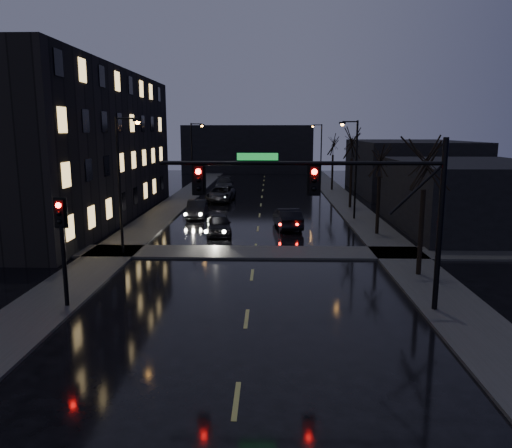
# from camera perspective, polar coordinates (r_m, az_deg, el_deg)

# --- Properties ---
(ground) EXTENTS (160.00, 160.00, 0.00)m
(ground) POSITION_cam_1_polar(r_m,az_deg,el_deg) (12.78, -2.92, -24.02)
(ground) COLOR black
(ground) RESTS_ON ground
(sidewalk_left) EXTENTS (3.00, 140.00, 0.12)m
(sidewalk_left) POSITION_cam_1_polar(r_m,az_deg,el_deg) (46.98, -9.94, 1.74)
(sidewalk_left) COLOR #2D2D2B
(sidewalk_left) RESTS_ON ground
(sidewalk_right) EXTENTS (3.00, 140.00, 0.12)m
(sidewalk_right) POSITION_cam_1_polar(r_m,az_deg,el_deg) (46.66, 10.99, 1.64)
(sidewalk_right) COLOR #2D2D2B
(sidewalk_right) RESTS_ON ground
(sidewalk_cross) EXTENTS (40.00, 3.00, 0.12)m
(sidewalk_cross) POSITION_cam_1_polar(r_m,az_deg,el_deg) (29.86, -0.14, -3.25)
(sidewalk_cross) COLOR #2D2D2B
(sidewalk_cross) RESTS_ON ground
(apartment_block) EXTENTS (12.00, 30.00, 12.00)m
(apartment_block) POSITION_cam_1_polar(r_m,az_deg,el_deg) (44.06, -21.87, 8.31)
(apartment_block) COLOR black
(apartment_block) RESTS_ON ground
(commercial_right_near) EXTENTS (10.00, 14.00, 5.00)m
(commercial_right_near) POSITION_cam_1_polar(r_m,az_deg,el_deg) (39.57, 23.30, 2.92)
(commercial_right_near) COLOR black
(commercial_right_near) RESTS_ON ground
(commercial_right_far) EXTENTS (12.00, 18.00, 6.00)m
(commercial_right_far) POSITION_cam_1_polar(r_m,az_deg,el_deg) (60.79, 17.09, 6.23)
(commercial_right_far) COLOR black
(commercial_right_far) RESTS_ON ground
(far_block) EXTENTS (22.00, 10.00, 8.00)m
(far_block) POSITION_cam_1_polar(r_m,az_deg,el_deg) (88.61, -0.91, 8.62)
(far_block) COLOR black
(far_block) RESTS_ON ground
(signal_mast) EXTENTS (11.11, 0.41, 7.00)m
(signal_mast) POSITION_cam_1_polar(r_m,az_deg,el_deg) (19.83, 10.20, 3.58)
(signal_mast) COLOR black
(signal_mast) RESTS_ON ground
(signal_pole_left) EXTENTS (0.35, 0.41, 4.53)m
(signal_pole_left) POSITION_cam_1_polar(r_m,az_deg,el_deg) (21.61, -21.27, -1.40)
(signal_pole_left) COLOR black
(signal_pole_left) RESTS_ON ground
(tree_near) EXTENTS (3.52, 3.52, 8.08)m
(tree_near) POSITION_cam_1_polar(r_m,az_deg,el_deg) (25.61, 18.85, 7.79)
(tree_near) COLOR black
(tree_near) RESTS_ON ground
(tree_mid_a) EXTENTS (3.30, 3.30, 7.58)m
(tree_mid_a) POSITION_cam_1_polar(r_m,az_deg,el_deg) (35.30, 14.04, 8.06)
(tree_mid_a) COLOR black
(tree_mid_a) RESTS_ON ground
(tree_mid_b) EXTENTS (3.74, 3.74, 8.59)m
(tree_mid_b) POSITION_cam_1_polar(r_m,az_deg,el_deg) (47.07, 10.96, 9.73)
(tree_mid_b) COLOR black
(tree_mid_b) RESTS_ON ground
(tree_far) EXTENTS (3.43, 3.43, 7.88)m
(tree_far) POSITION_cam_1_polar(r_m,az_deg,el_deg) (60.94, 8.82, 9.47)
(tree_far) COLOR black
(tree_far) RESTS_ON ground
(streetlight_l_near) EXTENTS (1.53, 0.28, 8.00)m
(streetlight_l_near) POSITION_cam_1_polar(r_m,az_deg,el_deg) (29.80, -14.98, 5.55)
(streetlight_l_near) COLOR black
(streetlight_l_near) RESTS_ON ground
(streetlight_l_far) EXTENTS (1.53, 0.28, 8.00)m
(streetlight_l_far) POSITION_cam_1_polar(r_m,az_deg,el_deg) (56.16, -7.13, 8.10)
(streetlight_l_far) COLOR black
(streetlight_l_far) RESTS_ON ground
(streetlight_r_mid) EXTENTS (1.53, 0.28, 8.00)m
(streetlight_r_mid) POSITION_cam_1_polar(r_m,az_deg,el_deg) (41.09, 11.07, 7.05)
(streetlight_r_mid) COLOR black
(streetlight_r_mid) RESTS_ON ground
(streetlight_r_far) EXTENTS (1.53, 0.28, 8.00)m
(streetlight_r_far) POSITION_cam_1_polar(r_m,az_deg,el_deg) (68.83, 7.28, 8.57)
(streetlight_r_far) COLOR black
(streetlight_r_far) RESTS_ON ground
(oncoming_car_a) EXTENTS (2.26, 4.49, 1.47)m
(oncoming_car_a) POSITION_cam_1_polar(r_m,az_deg,el_deg) (35.16, -4.32, -0.02)
(oncoming_car_a) COLOR black
(oncoming_car_a) RESTS_ON ground
(oncoming_car_b) EXTENTS (1.77, 4.47, 1.45)m
(oncoming_car_b) POSITION_cam_1_polar(r_m,az_deg,el_deg) (42.11, -6.77, 1.71)
(oncoming_car_b) COLOR black
(oncoming_car_b) RESTS_ON ground
(oncoming_car_c) EXTENTS (2.89, 5.65, 1.53)m
(oncoming_car_c) POSITION_cam_1_polar(r_m,az_deg,el_deg) (51.48, -4.07, 3.44)
(oncoming_car_c) COLOR black
(oncoming_car_c) RESTS_ON ground
(oncoming_car_d) EXTENTS (2.59, 5.62, 1.59)m
(oncoming_car_d) POSITION_cam_1_polar(r_m,az_deg,el_deg) (60.80, -3.64, 4.60)
(oncoming_car_d) COLOR black
(oncoming_car_d) RESTS_ON ground
(lead_car) EXTENTS (2.25, 4.85, 1.54)m
(lead_car) POSITION_cam_1_polar(r_m,az_deg,el_deg) (37.34, 3.62, 0.68)
(lead_car) COLOR black
(lead_car) RESTS_ON ground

